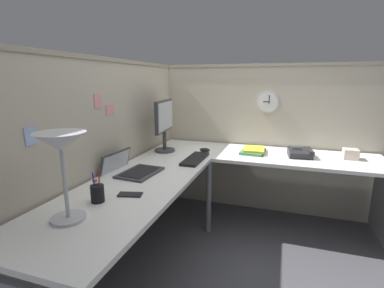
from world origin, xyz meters
TOP-DOWN VIEW (x-y plane):
  - ground_plane at (0.00, 0.00)m, footprint 6.80×6.80m
  - cubicle_wall_back at (-0.36, 0.87)m, footprint 2.57×0.12m
  - cubicle_wall_right at (0.87, -0.27)m, footprint 0.12×2.37m
  - desk at (-0.15, -0.05)m, footprint 2.35×2.15m
  - monitor at (0.26, 0.64)m, footprint 0.46×0.20m
  - laptop at (-0.42, 0.64)m, footprint 0.37×0.40m
  - keyboard at (0.05, 0.26)m, footprint 0.43×0.14m
  - computer_mouse at (0.38, 0.26)m, footprint 0.06×0.10m
  - desk_lamp_dome at (-1.17, 0.53)m, footprint 0.24×0.24m
  - pen_cup at (-0.95, 0.53)m, footprint 0.08×0.08m
  - cell_phone at (-0.81, 0.40)m, footprint 0.10×0.16m
  - office_phone at (0.45, -0.62)m, footprint 0.21×0.23m
  - book_stack at (0.48, -0.20)m, footprint 0.30×0.23m
  - tissue_box at (0.52, -1.04)m, footprint 0.12×0.12m
  - wall_clock at (0.82, -0.29)m, footprint 0.04×0.22m
  - pinned_note_leftmost at (-0.49, 0.82)m, footprint 0.08×0.00m
  - pinned_note_middle at (-0.35, 0.82)m, footprint 0.11×0.00m
  - pinned_note_rightmost at (-1.08, 0.82)m, footprint 0.08×0.00m

SIDE VIEW (x-z plane):
  - ground_plane at x=0.00m, z-range 0.00..0.00m
  - desk at x=-0.15m, z-range 0.27..1.00m
  - cell_phone at x=-0.81m, z-range 0.73..0.74m
  - keyboard at x=0.05m, z-range 0.73..0.75m
  - computer_mouse at x=0.38m, z-range 0.73..0.76m
  - book_stack at x=0.48m, z-range 0.73..0.77m
  - laptop at x=-0.42m, z-range 0.65..0.86m
  - office_phone at x=0.45m, z-range 0.71..0.82m
  - tissue_box at x=0.52m, z-range 0.73..0.82m
  - pen_cup at x=-0.95m, z-range 0.69..0.87m
  - cubicle_wall_back at x=-0.36m, z-range 0.00..1.58m
  - cubicle_wall_right at x=0.87m, z-range 0.00..1.58m
  - monitor at x=0.26m, z-range 0.77..1.27m
  - desk_lamp_dome at x=-1.17m, z-range 0.87..1.32m
  - pinned_note_rightmost at x=-1.08m, z-range 1.07..1.17m
  - wall_clock at x=0.82m, z-range 1.08..1.30m
  - pinned_note_middle at x=-0.35m, z-range 1.16..1.23m
  - pinned_note_leftmost at x=-0.49m, z-range 1.22..1.32m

